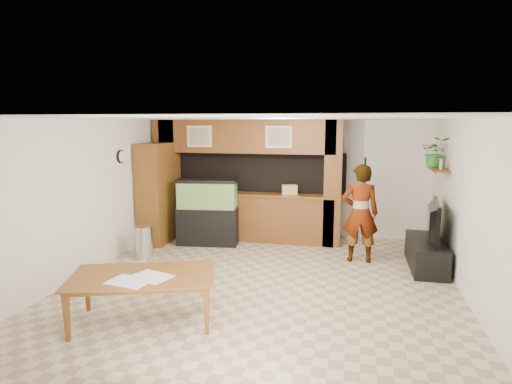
% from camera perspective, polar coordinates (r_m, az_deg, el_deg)
% --- Properties ---
extents(floor, '(6.50, 6.50, 0.00)m').
position_cam_1_polar(floor, '(6.96, 0.83, -12.14)').
color(floor, tan).
rests_on(floor, ground).
extents(ceiling, '(6.50, 6.50, 0.00)m').
position_cam_1_polar(ceiling, '(6.48, 0.88, 9.80)').
color(ceiling, white).
rests_on(ceiling, wall_back).
extents(wall_back, '(6.00, 0.00, 6.00)m').
position_cam_1_polar(wall_back, '(9.76, 4.89, 1.92)').
color(wall_back, silver).
rests_on(wall_back, floor).
extents(wall_left, '(0.00, 6.50, 6.50)m').
position_cam_1_polar(wall_left, '(7.79, -21.26, -0.53)').
color(wall_left, silver).
rests_on(wall_left, floor).
extents(wall_right, '(0.00, 6.50, 6.50)m').
position_cam_1_polar(wall_right, '(6.66, 27.02, -2.48)').
color(wall_right, silver).
rests_on(wall_right, floor).
extents(partition, '(4.20, 0.99, 2.60)m').
position_cam_1_polar(partition, '(9.34, -1.43, 1.70)').
color(partition, brown).
rests_on(partition, floor).
extents(wall_clock, '(0.05, 0.25, 0.25)m').
position_cam_1_polar(wall_clock, '(8.54, -17.54, 4.53)').
color(wall_clock, black).
rests_on(wall_clock, wall_left).
extents(wall_shelf, '(0.25, 0.90, 0.04)m').
position_cam_1_polar(wall_shelf, '(8.46, 23.10, 2.82)').
color(wall_shelf, brown).
rests_on(wall_shelf, wall_right).
extents(pantry_cabinet, '(0.53, 0.87, 2.12)m').
position_cam_1_polar(pantry_cabinet, '(9.26, -13.21, -0.20)').
color(pantry_cabinet, brown).
rests_on(pantry_cabinet, floor).
extents(trash_can, '(0.33, 0.33, 0.61)m').
position_cam_1_polar(trash_can, '(8.40, -14.72, -6.49)').
color(trash_can, '#B2B2B7').
rests_on(trash_can, floor).
extents(aquarium, '(1.25, 0.47, 1.38)m').
position_cam_1_polar(aquarium, '(8.99, -6.48, -2.77)').
color(aquarium, black).
rests_on(aquarium, floor).
extents(tv_stand, '(0.55, 1.49, 0.50)m').
position_cam_1_polar(tv_stand, '(8.18, 21.71, -7.68)').
color(tv_stand, black).
rests_on(tv_stand, floor).
extents(television, '(0.29, 1.22, 0.70)m').
position_cam_1_polar(television, '(8.03, 21.96, -3.58)').
color(television, black).
rests_on(television, tv_stand).
extents(photo_frame, '(0.03, 0.14, 0.19)m').
position_cam_1_polar(photo_frame, '(8.24, 23.40, 3.45)').
color(photo_frame, tan).
rests_on(photo_frame, wall_shelf).
extents(potted_plant, '(0.54, 0.49, 0.55)m').
position_cam_1_polar(potted_plant, '(8.60, 22.83, 4.92)').
color(potted_plant, '#2D6A2A').
rests_on(potted_plant, wall_shelf).
extents(person, '(0.69, 0.48, 1.81)m').
position_cam_1_polar(person, '(8.02, 13.71, -2.77)').
color(person, tan).
rests_on(person, floor).
extents(microphone, '(0.04, 0.11, 0.17)m').
position_cam_1_polar(microphone, '(7.72, 14.36, 3.91)').
color(microphone, black).
rests_on(microphone, person).
extents(dining_table, '(2.03, 1.52, 0.63)m').
position_cam_1_polar(dining_table, '(5.77, -14.85, -13.71)').
color(dining_table, brown).
rests_on(dining_table, floor).
extents(newspaper_a, '(0.58, 0.50, 0.01)m').
position_cam_1_polar(newspaper_a, '(5.59, -13.80, -10.91)').
color(newspaper_a, silver).
rests_on(newspaper_a, dining_table).
extents(newspaper_b, '(0.55, 0.43, 0.01)m').
position_cam_1_polar(newspaper_b, '(5.50, -16.55, -11.36)').
color(newspaper_b, silver).
rests_on(newspaper_b, dining_table).
extents(counter_box, '(0.35, 0.28, 0.21)m').
position_cam_1_polar(counter_box, '(8.99, 4.50, 0.29)').
color(counter_box, '#A38958').
rests_on(counter_box, partition).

